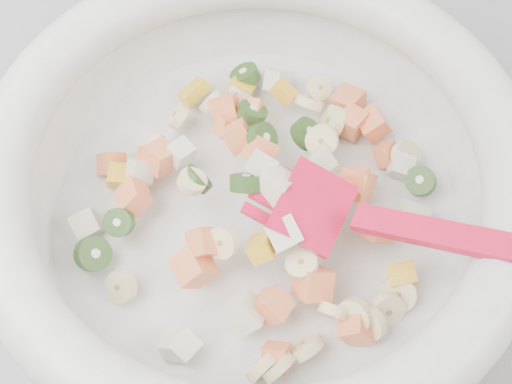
# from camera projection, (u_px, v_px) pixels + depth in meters

# --- Properties ---
(counter) EXTENTS (2.00, 0.60, 0.90)m
(counter) POSITION_uv_depth(u_px,v_px,m) (178.00, 313.00, 1.02)
(counter) COLOR gray
(counter) RESTS_ON ground
(mixing_bowl) EXTENTS (0.47, 0.42, 0.14)m
(mixing_bowl) POSITION_uv_depth(u_px,v_px,m) (257.00, 183.00, 0.54)
(mixing_bowl) COLOR white
(mixing_bowl) RESTS_ON counter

